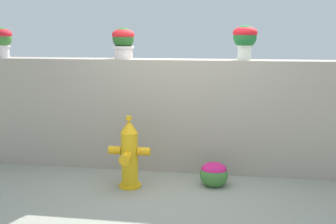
{
  "coord_description": "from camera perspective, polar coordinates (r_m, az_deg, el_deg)",
  "views": [
    {
      "loc": [
        0.66,
        -4.56,
        1.91
      ],
      "look_at": [
        -0.17,
        0.76,
        0.86
      ],
      "focal_mm": 43.29,
      "sensor_mm": 36.0,
      "label": 1
    }
  ],
  "objects": [
    {
      "name": "ground_plane",
      "position": [
        4.98,
        0.58,
        -11.45
      ],
      "size": [
        24.0,
        24.0,
        0.0
      ],
      "primitive_type": "plane",
      "color": "gray"
    },
    {
      "name": "stone_wall",
      "position": [
        5.67,
        1.99,
        -0.45
      ],
      "size": [
        5.98,
        0.39,
        1.56
      ],
      "primitive_type": "cube",
      "color": "#9F9586",
      "rests_on": "ground"
    },
    {
      "name": "potted_plant_0",
      "position": [
        6.4,
        -22.49,
        9.49
      ],
      "size": [
        0.32,
        0.32,
        0.44
      ],
      "color": "silver",
      "rests_on": "stone_wall"
    },
    {
      "name": "potted_plant_1",
      "position": [
        5.72,
        -6.32,
        9.96
      ],
      "size": [
        0.31,
        0.31,
        0.43
      ],
      "color": "silver",
      "rests_on": "stone_wall"
    },
    {
      "name": "potted_plant_2",
      "position": [
        5.5,
        10.78,
        10.26
      ],
      "size": [
        0.32,
        0.32,
        0.46
      ],
      "color": "silver",
      "rests_on": "stone_wall"
    },
    {
      "name": "fire_hydrant",
      "position": [
        5.08,
        -5.47,
        -6.03
      ],
      "size": [
        0.52,
        0.42,
        0.91
      ],
      "color": "gold",
      "rests_on": "ground"
    },
    {
      "name": "flower_bush_left",
      "position": [
        5.21,
        6.48,
        -8.56
      ],
      "size": [
        0.36,
        0.32,
        0.32
      ],
      "color": "#417D37",
      "rests_on": "ground"
    }
  ]
}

